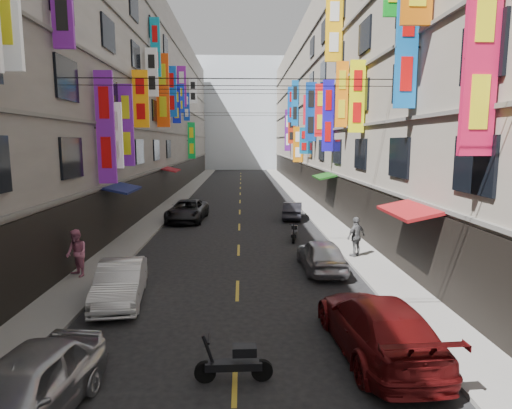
{
  "coord_description": "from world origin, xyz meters",
  "views": [
    {
      "loc": [
        0.18,
        2.76,
        5.45
      ],
      "look_at": [
        0.51,
        12.41,
        4.04
      ],
      "focal_mm": 30.0,
      "sensor_mm": 36.0,
      "label": 1
    }
  ],
  "objects": [
    {
      "name": "pedestrian_rfar",
      "position": [
        5.53,
        22.18,
        1.06
      ],
      "size": [
        1.27,
        1.13,
        1.89
      ],
      "primitive_type": "imported",
      "rotation": [
        0.0,
        0.0,
        3.72
      ],
      "color": "#58585B",
      "rests_on": "sidewalk_right"
    },
    {
      "name": "shop_signage",
      "position": [
        0.02,
        34.97,
        9.12
      ],
      "size": [
        14.0,
        55.0,
        11.93
      ],
      "color": "#0F19B4",
      "rests_on": "ground"
    },
    {
      "name": "haze_block",
      "position": [
        0.0,
        92.0,
        11.0
      ],
      "size": [
        18.0,
        8.0,
        22.0
      ],
      "primitive_type": "cube",
      "color": "silver",
      "rests_on": "ground"
    },
    {
      "name": "lane_markings",
      "position": [
        0.0,
        39.0,
        0.0
      ],
      "size": [
        0.12,
        80.2,
        0.01
      ],
      "color": "gold",
      "rests_on": "ground"
    },
    {
      "name": "car_left_mid",
      "position": [
        -4.0,
        17.01,
        0.69
      ],
      "size": [
        2.01,
        4.34,
        1.38
      ],
      "primitive_type": "imported",
      "rotation": [
        0.0,
        0.0,
        0.13
      ],
      "color": "silver",
      "rests_on": "ground"
    },
    {
      "name": "scooter_crossing",
      "position": [
        0.01,
        11.91,
        0.44
      ],
      "size": [
        1.8,
        0.5,
        1.14
      ],
      "rotation": [
        0.0,
        0.0,
        1.59
      ],
      "color": "black",
      "rests_on": "ground"
    },
    {
      "name": "building_row_right",
      "position": [
        11.99,
        42.0,
        9.49
      ],
      "size": [
        10.14,
        90.0,
        19.0
      ],
      "color": "gray",
      "rests_on": "ground"
    },
    {
      "name": "pedestrian_lfar",
      "position": [
        -6.42,
        19.55,
        1.07
      ],
      "size": [
        1.1,
        1.1,
        1.9
      ],
      "primitive_type": "imported",
      "rotation": [
        0.0,
        0.0,
        -0.77
      ],
      "color": "#CA6B8D",
      "rests_on": "sidewalk_left"
    },
    {
      "name": "car_right_far",
      "position": [
        3.81,
        32.84,
        0.61
      ],
      "size": [
        1.84,
        3.83,
        1.21
      ],
      "primitive_type": "imported",
      "rotation": [
        0.0,
        0.0,
        2.99
      ],
      "color": "#25252C",
      "rests_on": "ground"
    },
    {
      "name": "building_row_left",
      "position": [
        -11.99,
        42.0,
        9.49
      ],
      "size": [
        10.14,
        90.0,
        19.0
      ],
      "color": "gray",
      "rests_on": "ground"
    },
    {
      "name": "street_awnings",
      "position": [
        -1.26,
        26.0,
        3.0
      ],
      "size": [
        13.99,
        35.2,
        0.41
      ],
      "color": "#12451E",
      "rests_on": "ground"
    },
    {
      "name": "scooter_far_right",
      "position": [
        3.1,
        26.03,
        0.44
      ],
      "size": [
        0.61,
        1.79,
        1.14
      ],
      "rotation": [
        0.0,
        0.0,
        2.96
      ],
      "color": "black",
      "rests_on": "ground"
    },
    {
      "name": "sidewalk_right",
      "position": [
        6.0,
        42.0,
        0.06
      ],
      "size": [
        2.0,
        90.0,
        0.12
      ],
      "primitive_type": "cube",
      "color": "slate",
      "rests_on": "ground"
    },
    {
      "name": "overhead_cables",
      "position": [
        0.0,
        30.0,
        8.8
      ],
      "size": [
        14.0,
        38.04,
        1.24
      ],
      "color": "black",
      "rests_on": "ground"
    },
    {
      "name": "car_left_far",
      "position": [
        -3.64,
        32.33,
        0.73
      ],
      "size": [
        2.75,
        5.38,
        1.45
      ],
      "primitive_type": "imported",
      "rotation": [
        0.0,
        0.0,
        -0.07
      ],
      "color": "black",
      "rests_on": "ground"
    },
    {
      "name": "car_left_near",
      "position": [
        -4.0,
        10.42,
        0.74
      ],
      "size": [
        2.3,
        4.53,
        1.48
      ],
      "primitive_type": "imported",
      "rotation": [
        0.0,
        0.0,
        -0.13
      ],
      "color": "#AFAFB4",
      "rests_on": "ground"
    },
    {
      "name": "car_right_mid",
      "position": [
        3.56,
        20.4,
        0.69
      ],
      "size": [
        1.76,
        4.11,
        1.38
      ],
      "primitive_type": "imported",
      "rotation": [
        0.0,
        0.0,
        3.17
      ],
      "color": "#A7A6AB",
      "rests_on": "ground"
    },
    {
      "name": "car_right_near",
      "position": [
        3.66,
        13.12,
        0.76
      ],
      "size": [
        2.47,
        5.38,
        1.52
      ],
      "primitive_type": "imported",
      "rotation": [
        0.0,
        0.0,
        3.21
      ],
      "color": "#611012",
      "rests_on": "ground"
    },
    {
      "name": "sidewalk_left",
      "position": [
        -6.0,
        42.0,
        0.06
      ],
      "size": [
        2.0,
        90.0,
        0.12
      ],
      "primitive_type": "cube",
      "color": "slate",
      "rests_on": "ground"
    }
  ]
}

